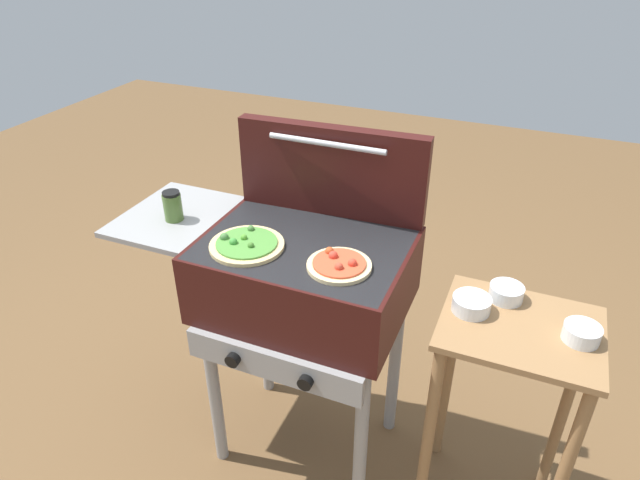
{
  "coord_description": "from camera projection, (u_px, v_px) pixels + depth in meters",
  "views": [
    {
      "loc": [
        0.61,
        -1.33,
        1.79
      ],
      "look_at": [
        0.05,
        0.0,
        0.92
      ],
      "focal_mm": 31.37,
      "sensor_mm": 36.0,
      "label": 1
    }
  ],
  "objects": [
    {
      "name": "grill",
      "position": [
        301.0,
        280.0,
        1.79
      ],
      "size": [
        0.96,
        0.53,
        0.9
      ],
      "color": "#38110F",
      "rests_on": "ground_plane"
    },
    {
      "name": "topping_bowl_far",
      "position": [
        582.0,
        333.0,
        1.5
      ],
      "size": [
        0.1,
        0.1,
        0.04
      ],
      "color": "silver",
      "rests_on": "prep_table"
    },
    {
      "name": "ground_plane",
      "position": [
        308.0,
        439.0,
        2.18
      ],
      "size": [
        8.0,
        8.0,
        0.0
      ],
      "primitive_type": "plane",
      "color": "brown"
    },
    {
      "name": "pizza_veggie",
      "position": [
        246.0,
        244.0,
        1.69
      ],
      "size": [
        0.23,
        0.23,
        0.04
      ],
      "color": "#E0C17F",
      "rests_on": "grill"
    },
    {
      "name": "sauce_jar",
      "position": [
        173.0,
        206.0,
        1.81
      ],
      "size": [
        0.06,
        0.06,
        0.1
      ],
      "color": "#4C6B2D",
      "rests_on": "grill"
    },
    {
      "name": "grill_lid_open",
      "position": [
        331.0,
        171.0,
        1.81
      ],
      "size": [
        0.63,
        0.09,
        0.3
      ],
      "color": "#38110F",
      "rests_on": "grill"
    },
    {
      "name": "pizza_pepperoni",
      "position": [
        339.0,
        264.0,
        1.59
      ],
      "size": [
        0.19,
        0.19,
        0.04
      ],
      "color": "beige",
      "rests_on": "grill"
    },
    {
      "name": "prep_table",
      "position": [
        508.0,
        385.0,
        1.67
      ],
      "size": [
        0.44,
        0.36,
        0.78
      ],
      "color": "olive",
      "rests_on": "ground_plane"
    },
    {
      "name": "topping_bowl_near",
      "position": [
        471.0,
        305.0,
        1.6
      ],
      "size": [
        0.11,
        0.11,
        0.04
      ],
      "color": "silver",
      "rests_on": "prep_table"
    },
    {
      "name": "topping_bowl_middle",
      "position": [
        506.0,
        293.0,
        1.65
      ],
      "size": [
        0.1,
        0.1,
        0.04
      ],
      "color": "silver",
      "rests_on": "prep_table"
    }
  ]
}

